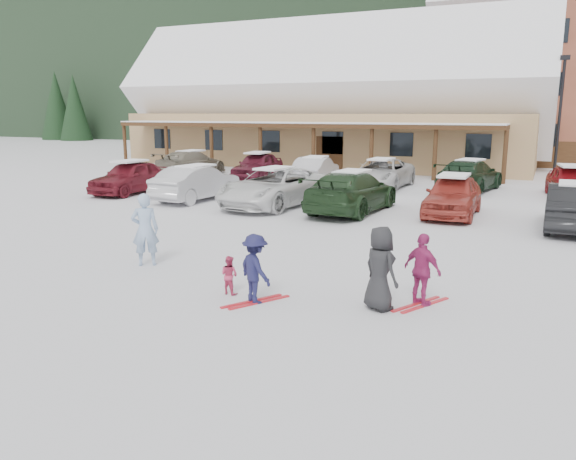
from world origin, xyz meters
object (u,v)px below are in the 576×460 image
at_px(lamp_post, 560,111).
at_px(parked_car_5, 574,207).
at_px(parked_car_3, 352,192).
at_px(parked_car_7, 191,163).
at_px(adult_skier, 145,230).
at_px(parked_car_4, 453,195).
at_px(child_magenta, 422,270).
at_px(parked_car_1, 196,183).
at_px(bystander_dark, 380,268).
at_px(parked_car_12, 571,182).
at_px(parked_car_9, 315,171).
at_px(parked_car_11, 469,175).
at_px(day_lodge, 328,109).
at_px(parked_car_10, 381,173).
at_px(toddler_red, 229,275).
at_px(child_navy, 255,269).
at_px(parked_car_8, 258,166).
at_px(parked_car_0, 130,177).
at_px(parked_car_2, 274,187).

height_order(lamp_post, parked_car_5, lamp_post).
xyz_separation_m(parked_car_3, parked_car_7, (-12.64, 7.88, -0.04)).
bearing_deg(parked_car_5, adult_skier, 44.83).
distance_m(parked_car_4, parked_car_5, 4.02).
xyz_separation_m(lamp_post, adult_skier, (-9.12, -24.10, -2.86)).
relative_size(child_magenta, parked_car_1, 0.32).
height_order(bystander_dark, parked_car_12, bystander_dark).
xyz_separation_m(parked_car_9, parked_car_11, (7.65, 0.68, 0.03)).
relative_size(day_lodge, parked_car_10, 5.61).
bearing_deg(parked_car_1, toddler_red, 130.30).
xyz_separation_m(bystander_dark, parked_car_9, (-8.31, 17.20, -0.10)).
distance_m(parked_car_11, parked_car_12, 4.36).
relative_size(parked_car_1, parked_car_9, 1.04).
xyz_separation_m(adult_skier, child_navy, (3.75, -1.33, -0.20)).
relative_size(lamp_post, parked_car_12, 1.61).
relative_size(child_magenta, bystander_dark, 0.89).
bearing_deg(parked_car_11, parked_car_10, 19.81).
bearing_deg(parked_car_4, parked_car_5, -14.22).
bearing_deg(child_navy, parked_car_1, -21.35).
bearing_deg(parked_car_9, lamp_post, -152.31).
bearing_deg(lamp_post, parked_car_7, -160.56).
bearing_deg(parked_car_8, parked_car_11, -4.61).
distance_m(day_lodge, child_magenta, 30.94).
height_order(parked_car_0, parked_car_5, parked_car_0).
bearing_deg(parked_car_8, adult_skier, -76.14).
xyz_separation_m(parked_car_5, parked_car_11, (-4.24, 8.03, -0.00)).
distance_m(parked_car_5, parked_car_9, 13.97).
bearing_deg(parked_car_2, day_lodge, 111.44).
bearing_deg(toddler_red, parked_car_8, -54.16).
relative_size(parked_car_3, parked_car_7, 1.05).
distance_m(day_lodge, toddler_red, 30.55).
distance_m(adult_skier, parked_car_12, 19.38).
bearing_deg(child_navy, parked_car_3, -51.66).
height_order(child_magenta, parked_car_10, parked_car_10).
xyz_separation_m(day_lodge, child_magenta, (12.67, -28.05, -3.23)).
relative_size(toddler_red, parked_car_1, 0.18).
distance_m(parked_car_2, parked_car_9, 7.36).
bearing_deg(parked_car_8, parked_car_1, -86.76).
xyz_separation_m(child_magenta, parked_car_3, (-4.59, 9.42, 0.05)).
distance_m(parked_car_3, parked_car_10, 7.21).
bearing_deg(parked_car_10, lamp_post, 45.42).
bearing_deg(parked_car_5, parked_car_12, -89.43).
xyz_separation_m(parked_car_5, parked_car_12, (0.09, 7.57, -0.03)).
distance_m(parked_car_1, parked_car_7, 9.75).
xyz_separation_m(parked_car_0, parked_car_11, (14.16, 7.43, -0.01)).
xyz_separation_m(bystander_dark, parked_car_7, (-16.55, 17.87, -0.08)).
bearing_deg(child_navy, parked_car_11, -65.23).
bearing_deg(parked_car_0, child_magenta, -33.51).
distance_m(lamp_post, parked_car_9, 13.98).
xyz_separation_m(lamp_post, parked_car_8, (-15.06, -7.04, -3.01)).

